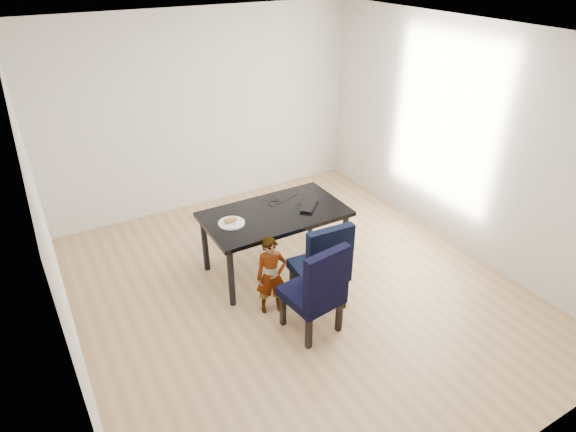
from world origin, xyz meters
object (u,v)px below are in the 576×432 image
chair_left (312,287)px  child (271,276)px  dining_table (275,241)px  plate (231,223)px  chair_right (318,262)px  laptop (305,204)px

chair_left → child: chair_left is taller
dining_table → plate: 0.65m
chair_right → dining_table: bearing=100.0°
chair_left → child: bearing=108.3°
chair_left → chair_right: size_ratio=0.99×
child → laptop: 1.04m
laptop → chair_right: bearing=24.4°
dining_table → chair_left: chair_left is taller
chair_left → child: 0.48m
chair_left → laptop: 1.22m
dining_table → child: bearing=-121.3°
dining_table → laptop: bearing=-4.5°
laptop → plate: bearing=-47.2°
chair_left → plate: size_ratio=3.54×
plate → laptop: (0.90, -0.04, 0.01)m
child → plate: size_ratio=3.06×
chair_left → laptop: bearing=54.4°
dining_table → chair_right: size_ratio=1.56×
chair_left → child: size_ratio=1.16×
chair_right → plate: bearing=131.2°
dining_table → laptop: laptop is taller
child → laptop: (0.77, 0.62, 0.33)m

